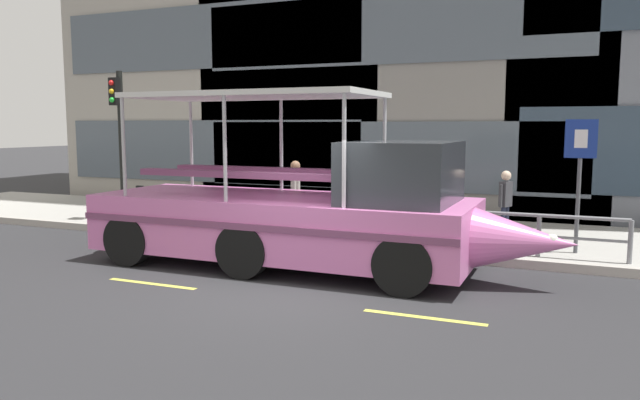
# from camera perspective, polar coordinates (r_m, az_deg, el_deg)

# --- Properties ---
(ground_plane) EXTENTS (120.00, 120.00, 0.00)m
(ground_plane) POSITION_cam_1_polar(r_m,az_deg,el_deg) (10.46, -2.53, -8.25)
(ground_plane) COLOR #2B2B2D
(sidewalk) EXTENTS (32.00, 4.80, 0.18)m
(sidewalk) POSITION_cam_1_polar(r_m,az_deg,el_deg) (15.56, 6.43, -2.90)
(sidewalk) COLOR #A8A59E
(sidewalk) RESTS_ON ground_plane
(curb_edge) EXTENTS (32.00, 0.18, 0.18)m
(curb_edge) POSITION_cam_1_polar(r_m,az_deg,el_deg) (13.23, 3.32, -4.61)
(curb_edge) COLOR #B2ADA3
(curb_edge) RESTS_ON ground_plane
(lane_centreline) EXTENTS (25.80, 0.12, 0.01)m
(lane_centreline) POSITION_cam_1_polar(r_m,az_deg,el_deg) (9.88, -4.22, -9.15)
(lane_centreline) COLOR #DBD64C
(lane_centreline) RESTS_ON ground_plane
(curb_guardrail) EXTENTS (11.35, 0.09, 0.85)m
(curb_guardrail) POSITION_cam_1_polar(r_m,az_deg,el_deg) (13.55, 2.45, -1.51)
(curb_guardrail) COLOR gray
(curb_guardrail) RESTS_ON sidewalk
(traffic_light_pole) EXTENTS (0.24, 0.46, 3.99)m
(traffic_light_pole) POSITION_cam_1_polar(r_m,az_deg,el_deg) (17.35, -18.12, 6.16)
(traffic_light_pole) COLOR black
(traffic_light_pole) RESTS_ON sidewalk
(parking_sign) EXTENTS (0.60, 0.12, 2.68)m
(parking_sign) POSITION_cam_1_polar(r_m,az_deg,el_deg) (13.21, 22.99, 3.18)
(parking_sign) COLOR #4C4F54
(parking_sign) RESTS_ON sidewalk
(leaned_bicycle) EXTENTS (1.74, 0.46, 0.96)m
(leaned_bicycle) POSITION_cam_1_polar(r_m,az_deg,el_deg) (16.99, -15.77, -0.69)
(leaned_bicycle) COLOR black
(leaned_bicycle) RESTS_ON sidewalk
(duck_tour_boat) EXTENTS (9.24, 2.63, 3.37)m
(duck_tour_boat) POSITION_cam_1_polar(r_m,az_deg,el_deg) (11.73, -1.30, -1.26)
(duck_tour_boat) COLOR pink
(duck_tour_boat) RESTS_ON ground_plane
(pedestrian_near_bow) EXTENTS (0.27, 0.42, 1.57)m
(pedestrian_near_bow) POSITION_cam_1_polar(r_m,az_deg,el_deg) (14.08, 16.84, 0.09)
(pedestrian_near_bow) COLOR #1E2338
(pedestrian_near_bow) RESTS_ON sidewalk
(pedestrian_mid_left) EXTENTS (0.27, 0.40, 1.51)m
(pedestrian_mid_left) POSITION_cam_1_polar(r_m,az_deg,el_deg) (14.73, 2.55, 0.53)
(pedestrian_mid_left) COLOR #1E2338
(pedestrian_mid_left) RESTS_ON sidewalk
(pedestrian_mid_right) EXTENTS (0.27, 0.48, 1.72)m
(pedestrian_mid_right) POSITION_cam_1_polar(r_m,az_deg,el_deg) (14.72, -2.29, 1.01)
(pedestrian_mid_right) COLOR #47423D
(pedestrian_mid_right) RESTS_ON sidewalk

